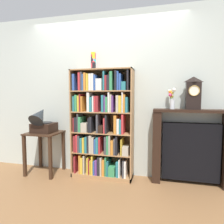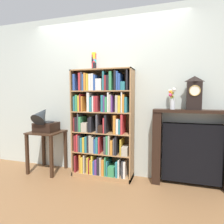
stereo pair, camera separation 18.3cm
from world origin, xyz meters
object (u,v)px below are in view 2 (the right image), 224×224
Objects in this scene: gramophone at (44,121)px; mantel_clock at (194,93)px; flower_vase at (172,98)px; bookshelf at (101,126)px; side_table_left at (47,142)px; fireplace_mantel at (191,149)px; cup_stack at (94,61)px.

mantel_clock is at bearing 4.38° from gramophone.
flower_vase is at bearing -179.73° from mantel_clock.
side_table_left is at bearing -175.48° from bookshelf.
bookshelf reaches higher than flower_vase.
gramophone is at bearing -175.03° from flower_vase.
gramophone is 2.04m from flower_vase.
flower_vase is (-0.29, -0.00, -0.08)m from mantel_clock.
bookshelf reaches higher than mantel_clock.
mantel_clock is (1.33, 0.05, 0.52)m from bookshelf.
side_table_left is 1.45× the size of gramophone.
mantel_clock is (2.29, 0.12, 0.81)m from side_table_left.
gramophone reaches higher than fireplace_mantel.
cup_stack is 1.94m from fireplace_mantel.
fireplace_mantel is 0.76m from flower_vase.
gramophone reaches higher than side_table_left.
flower_vase reaches higher than fireplace_mantel.
bookshelf is at bearing -177.45° from flower_vase.
fireplace_mantel is 3.64× the size of flower_vase.
gramophone is at bearing -175.07° from fireplace_mantel.
flower_vase is at bearing 2.55° from bookshelf.
mantel_clock is (1.47, -0.00, -0.50)m from cup_stack.
flower_vase reaches higher than side_table_left.
fireplace_mantel reaches higher than side_table_left.
bookshelf is at bearing 7.60° from gramophone.
gramophone is at bearing -175.62° from mantel_clock.
mantel_clock is 0.30m from flower_vase.
cup_stack is 0.25× the size of fireplace_mantel.
gramophone is (-0.82, -0.18, -0.95)m from cup_stack.
side_table_left is (-0.82, -0.13, -1.31)m from cup_stack.
cup_stack is 1.55m from mantel_clock.
cup_stack reaches higher than fireplace_mantel.
bookshelf is 6.22× the size of cup_stack.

